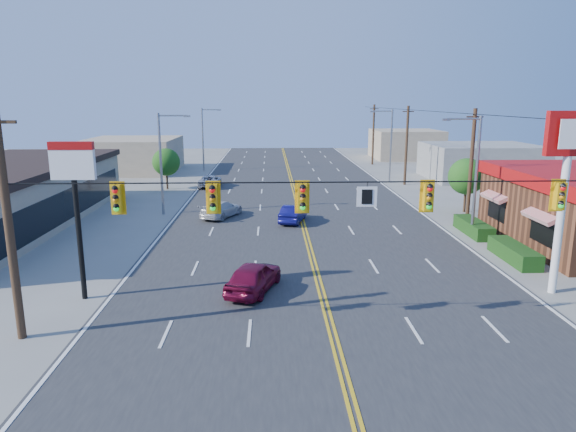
{
  "coord_description": "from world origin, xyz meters",
  "views": [
    {
      "loc": [
        -2.38,
        -18.61,
        8.94
      ],
      "look_at": [
        -1.34,
        11.22,
        2.2
      ],
      "focal_mm": 32.0,
      "sensor_mm": 36.0,
      "label": 1
    }
  ],
  "objects_px": {
    "car_magenta": "(254,278)",
    "car_white": "(221,210)",
    "car_blue": "(293,214)",
    "car_silver": "(210,181)",
    "signal_span": "(331,212)",
    "pizza_hut_sign": "(75,188)",
    "kfc_pylon": "(567,166)"
  },
  "relations": [
    {
      "from": "car_silver",
      "to": "car_blue",
      "type": "bearing_deg",
      "value": 116.3
    },
    {
      "from": "kfc_pylon",
      "to": "car_magenta",
      "type": "xyz_separation_m",
      "value": [
        -14.21,
        0.52,
        -5.32
      ]
    },
    {
      "from": "car_magenta",
      "to": "car_white",
      "type": "bearing_deg",
      "value": -61.14
    },
    {
      "from": "car_white",
      "to": "car_silver",
      "type": "bearing_deg",
      "value": -55.42
    },
    {
      "from": "signal_span",
      "to": "pizza_hut_sign",
      "type": "height_order",
      "value": "signal_span"
    },
    {
      "from": "car_magenta",
      "to": "car_white",
      "type": "height_order",
      "value": "car_magenta"
    },
    {
      "from": "signal_span",
      "to": "pizza_hut_sign",
      "type": "distance_m",
      "value": 11.6
    },
    {
      "from": "car_white",
      "to": "car_silver",
      "type": "xyz_separation_m",
      "value": [
        -2.5,
        14.41,
        -0.01
      ]
    },
    {
      "from": "kfc_pylon",
      "to": "pizza_hut_sign",
      "type": "xyz_separation_m",
      "value": [
        -22.0,
        0.0,
        -0.86
      ]
    },
    {
      "from": "kfc_pylon",
      "to": "car_white",
      "type": "relative_size",
      "value": 1.93
    },
    {
      "from": "signal_span",
      "to": "car_blue",
      "type": "bearing_deg",
      "value": 91.78
    },
    {
      "from": "kfc_pylon",
      "to": "car_magenta",
      "type": "distance_m",
      "value": 15.19
    },
    {
      "from": "car_silver",
      "to": "car_magenta",
      "type": "bearing_deg",
      "value": 100.28
    },
    {
      "from": "kfc_pylon",
      "to": "car_blue",
      "type": "distance_m",
      "value": 19.55
    },
    {
      "from": "kfc_pylon",
      "to": "pizza_hut_sign",
      "type": "relative_size",
      "value": 1.24
    },
    {
      "from": "signal_span",
      "to": "car_white",
      "type": "distance_m",
      "value": 21.85
    },
    {
      "from": "car_magenta",
      "to": "car_silver",
      "type": "height_order",
      "value": "car_magenta"
    },
    {
      "from": "car_blue",
      "to": "car_white",
      "type": "bearing_deg",
      "value": -3.41
    },
    {
      "from": "pizza_hut_sign",
      "to": "kfc_pylon",
      "type": "bearing_deg",
      "value": 0.0
    },
    {
      "from": "signal_span",
      "to": "kfc_pylon",
      "type": "relative_size",
      "value": 2.86
    },
    {
      "from": "signal_span",
      "to": "car_magenta",
      "type": "distance_m",
      "value": 6.88
    },
    {
      "from": "kfc_pylon",
      "to": "signal_span",
      "type": "bearing_deg",
      "value": -160.22
    },
    {
      "from": "pizza_hut_sign",
      "to": "car_silver",
      "type": "height_order",
      "value": "pizza_hut_sign"
    },
    {
      "from": "signal_span",
      "to": "pizza_hut_sign",
      "type": "bearing_deg",
      "value": 159.81
    },
    {
      "from": "car_white",
      "to": "pizza_hut_sign",
      "type": "bearing_deg",
      "value": 98.61
    },
    {
      "from": "car_blue",
      "to": "pizza_hut_sign",
      "type": "bearing_deg",
      "value": 70.05
    },
    {
      "from": "pizza_hut_sign",
      "to": "car_magenta",
      "type": "relative_size",
      "value": 1.61
    },
    {
      "from": "signal_span",
      "to": "car_white",
      "type": "height_order",
      "value": "signal_span"
    },
    {
      "from": "kfc_pylon",
      "to": "car_magenta",
      "type": "relative_size",
      "value": 2.0
    },
    {
      "from": "signal_span",
      "to": "car_blue",
      "type": "xyz_separation_m",
      "value": [
        -0.58,
        18.71,
        -4.24
      ]
    },
    {
      "from": "car_blue",
      "to": "car_silver",
      "type": "xyz_separation_m",
      "value": [
        -8.03,
        16.25,
        -0.02
      ]
    },
    {
      "from": "kfc_pylon",
      "to": "car_silver",
      "type": "distance_m",
      "value": 37.11
    }
  ]
}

